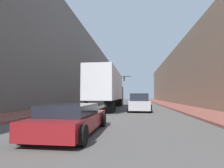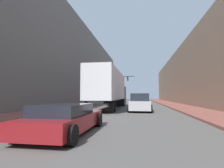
{
  "view_description": "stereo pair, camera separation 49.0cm",
  "coord_description": "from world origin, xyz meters",
  "views": [
    {
      "loc": [
        1.38,
        2.18,
        1.48
      ],
      "look_at": [
        -0.5,
        16.75,
        2.48
      ],
      "focal_mm": 28.0,
      "sensor_mm": 36.0,
      "label": 1
    },
    {
      "loc": [
        1.87,
        2.25,
        1.48
      ],
      "look_at": [
        -0.5,
        16.75,
        2.48
      ],
      "focal_mm": 28.0,
      "sensor_mm": 36.0,
      "label": 2
    }
  ],
  "objects": [
    {
      "name": "sidewalk_right",
      "position": [
        7.02,
        30.0,
        0.07
      ],
      "size": [
        3.39,
        80.0,
        0.15
      ],
      "color": "brown",
      "rests_on": "ground"
    },
    {
      "name": "sidewalk_left",
      "position": [
        -7.02,
        30.0,
        0.07
      ],
      "size": [
        3.39,
        80.0,
        0.15
      ],
      "color": "brown",
      "rests_on": "ground"
    },
    {
      "name": "building_right",
      "position": [
        11.71,
        30.0,
        5.08
      ],
      "size": [
        6.0,
        80.0,
        10.16
      ],
      "color": "#846B56",
      "rests_on": "ground"
    },
    {
      "name": "building_left",
      "position": [
        -11.71,
        30.0,
        7.77
      ],
      "size": [
        6.0,
        80.0,
        15.53
      ],
      "color": "#66605B",
      "rests_on": "ground"
    },
    {
      "name": "semi_truck",
      "position": [
        -1.66,
        22.61,
        2.34
      ],
      "size": [
        2.56,
        14.0,
        4.17
      ],
      "color": "silver",
      "rests_on": "ground"
    },
    {
      "name": "sedan_car",
      "position": [
        -1.1,
        8.9,
        0.57
      ],
      "size": [
        2.12,
        4.66,
        1.15
      ],
      "color": "maroon",
      "rests_on": "ground"
    },
    {
      "name": "suv_car",
      "position": [
        1.79,
        19.55,
        0.8
      ],
      "size": [
        2.15,
        4.71,
        1.71
      ],
      "color": "#B7B7BC",
      "rests_on": "ground"
    },
    {
      "name": "traffic_signal_gantry",
      "position": [
        -3.56,
        39.68,
        4.27
      ],
      "size": [
        5.93,
        0.35,
        5.99
      ],
      "color": "black",
      "rests_on": "ground"
    }
  ]
}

